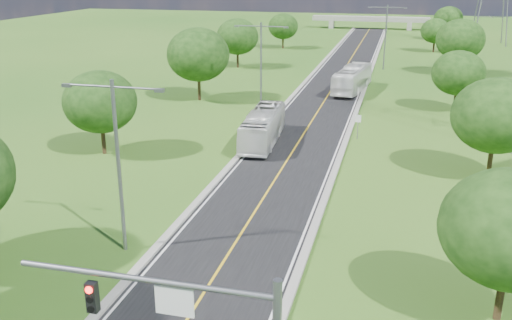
# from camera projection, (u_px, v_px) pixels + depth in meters

# --- Properties ---
(ground) EXTENTS (260.00, 260.00, 0.00)m
(ground) POSITION_uv_depth(u_px,v_px,m) (331.00, 90.00, 75.81)
(ground) COLOR #255718
(ground) RESTS_ON ground
(road) EXTENTS (8.00, 150.00, 0.06)m
(road) POSITION_uv_depth(u_px,v_px,m) (337.00, 81.00, 81.30)
(road) COLOR black
(road) RESTS_ON ground
(curb_left) EXTENTS (0.50, 150.00, 0.22)m
(curb_left) POSITION_uv_depth(u_px,v_px,m) (307.00, 80.00, 82.27)
(curb_left) COLOR gray
(curb_left) RESTS_ON ground
(curb_right) EXTENTS (0.50, 150.00, 0.22)m
(curb_right) POSITION_uv_depth(u_px,v_px,m) (367.00, 82.00, 80.29)
(curb_right) COLOR gray
(curb_right) RESTS_ON ground
(speed_limit_sign) EXTENTS (0.55, 0.09, 2.40)m
(speed_limit_sign) POSITION_uv_depth(u_px,v_px,m) (358.00, 123.00, 53.89)
(speed_limit_sign) COLOR slate
(speed_limit_sign) RESTS_ON ground
(overpass) EXTENTS (30.00, 3.00, 3.20)m
(overpass) POSITION_uv_depth(u_px,v_px,m) (370.00, 20.00, 148.41)
(overpass) COLOR gray
(overpass) RESTS_ON ground
(streetlight_near_left) EXTENTS (5.90, 0.25, 10.00)m
(streetlight_near_left) POSITION_uv_depth(u_px,v_px,m) (118.00, 153.00, 31.27)
(streetlight_near_left) COLOR slate
(streetlight_near_left) RESTS_ON ground
(streetlight_mid_left) EXTENTS (5.90, 0.25, 10.00)m
(streetlight_mid_left) POSITION_uv_depth(u_px,v_px,m) (261.00, 61.00, 61.54)
(streetlight_mid_left) COLOR slate
(streetlight_mid_left) RESTS_ON ground
(streetlight_far_right) EXTENTS (5.90, 0.25, 10.00)m
(streetlight_far_right) POSITION_uv_depth(u_px,v_px,m) (386.00, 32.00, 89.00)
(streetlight_far_right) COLOR slate
(streetlight_far_right) RESTS_ON ground
(tree_lb) EXTENTS (6.30, 6.30, 7.33)m
(tree_lb) POSITION_uv_depth(u_px,v_px,m) (100.00, 102.00, 48.70)
(tree_lb) COLOR black
(tree_lb) RESTS_ON ground
(tree_lc) EXTENTS (7.56, 7.56, 8.79)m
(tree_lc) POSITION_uv_depth(u_px,v_px,m) (198.00, 55.00, 68.34)
(tree_lc) COLOR black
(tree_lc) RESTS_ON ground
(tree_ld) EXTENTS (6.72, 6.72, 7.82)m
(tree_ld) POSITION_uv_depth(u_px,v_px,m) (237.00, 37.00, 91.02)
(tree_ld) COLOR black
(tree_ld) RESTS_ON ground
(tree_le) EXTENTS (5.88, 5.88, 6.84)m
(tree_le) POSITION_uv_depth(u_px,v_px,m) (283.00, 26.00, 112.65)
(tree_le) COLOR black
(tree_le) RESTS_ON ground
(tree_ra) EXTENTS (6.30, 6.30, 7.33)m
(tree_ra) POSITION_uv_depth(u_px,v_px,m) (511.00, 229.00, 25.18)
(tree_ra) COLOR black
(tree_ra) RESTS_ON ground
(tree_rb) EXTENTS (6.72, 6.72, 7.82)m
(tree_rb) POSITION_uv_depth(u_px,v_px,m) (496.00, 116.00, 42.96)
(tree_rb) COLOR black
(tree_rb) RESTS_ON ground
(tree_rc) EXTENTS (5.88, 5.88, 6.84)m
(tree_rc) POSITION_uv_depth(u_px,v_px,m) (458.00, 73.00, 63.57)
(tree_rc) COLOR black
(tree_rc) RESTS_ON ground
(tree_rd) EXTENTS (7.14, 7.14, 8.30)m
(tree_rd) POSITION_uv_depth(u_px,v_px,m) (460.00, 40.00, 84.81)
(tree_rd) COLOR black
(tree_rd) RESTS_ON ground
(tree_re) EXTENTS (5.46, 5.46, 6.35)m
(tree_re) POSITION_uv_depth(u_px,v_px,m) (435.00, 31.00, 107.81)
(tree_re) COLOR black
(tree_re) RESTS_ON ground
(tree_rf) EXTENTS (6.30, 6.30, 7.33)m
(tree_rf) POSITION_uv_depth(u_px,v_px,m) (448.00, 19.00, 125.14)
(tree_rf) COLOR black
(tree_rf) RESTS_ON ground
(bus_outbound) EXTENTS (4.32, 11.99, 3.27)m
(bus_outbound) POSITION_uv_depth(u_px,v_px,m) (352.00, 79.00, 74.22)
(bus_outbound) COLOR white
(bus_outbound) RESTS_ON road
(bus_inbound) EXTENTS (3.23, 11.10, 3.05)m
(bus_inbound) POSITION_uv_depth(u_px,v_px,m) (263.00, 127.00, 52.59)
(bus_inbound) COLOR silver
(bus_inbound) RESTS_ON road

